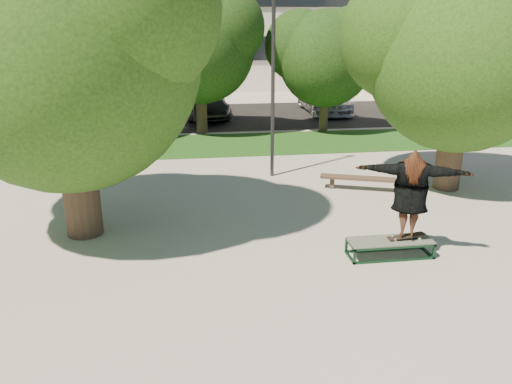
{
  "coord_description": "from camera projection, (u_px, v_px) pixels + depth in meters",
  "views": [
    {
      "loc": [
        -1.71,
        -10.4,
        4.8
      ],
      "look_at": [
        -0.15,
        0.6,
        0.98
      ],
      "focal_mm": 35.0,
      "sensor_mm": 36.0,
      "label": 1
    }
  ],
  "objects": [
    {
      "name": "car_silver_b",
      "position": [
        324.0,
        98.0,
        27.51
      ],
      "size": [
        2.24,
        5.38,
        1.55
      ],
      "primitive_type": "imported",
      "rotation": [
        0.0,
        0.0,
        -0.01
      ],
      "color": "#B4B4B9",
      "rests_on": "asphalt_strip"
    },
    {
      "name": "lamppost",
      "position": [
        273.0,
        78.0,
        15.32
      ],
      "size": [
        0.25,
        0.15,
        6.11
      ],
      "color": "#2D2D30",
      "rests_on": "ground"
    },
    {
      "name": "bg_tree_right",
      "position": [
        324.0,
        53.0,
        21.81
      ],
      "size": [
        5.04,
        4.31,
        5.43
      ],
      "color": "#38281E",
      "rests_on": "ground"
    },
    {
      "name": "car_dark",
      "position": [
        204.0,
        104.0,
        25.75
      ],
      "size": [
        2.11,
        4.67,
        1.49
      ],
      "primitive_type": "imported",
      "rotation": [
        0.0,
        0.0,
        0.12
      ],
      "color": "black",
      "rests_on": "asphalt_strip"
    },
    {
      "name": "tree_right",
      "position": [
        459.0,
        48.0,
        13.87
      ],
      "size": [
        6.24,
        5.33,
        6.51
      ],
      "color": "#38281E",
      "rests_on": "ground"
    },
    {
      "name": "car_silver_a",
      "position": [
        62.0,
        110.0,
        24.03
      ],
      "size": [
        1.79,
        4.24,
        1.43
      ],
      "primitive_type": "imported",
      "rotation": [
        0.0,
        0.0,
        0.02
      ],
      "color": "silver",
      "rests_on": "asphalt_strip"
    },
    {
      "name": "side_building",
      "position": [
        480.0,
        34.0,
        33.22
      ],
      "size": [
        15.0,
        10.0,
        8.0
      ],
      "primitive_type": "cube",
      "color": "beige",
      "rests_on": "ground"
    },
    {
      "name": "grass_strip",
      "position": [
        253.0,
        144.0,
        20.55
      ],
      "size": [
        30.0,
        4.0,
        0.02
      ],
      "primitive_type": "cube",
      "color": "#154413",
      "rests_on": "ground"
    },
    {
      "name": "skater_rig",
      "position": [
        411.0,
        194.0,
        10.35
      ],
      "size": [
        2.4,
        1.45,
        1.97
      ],
      "rotation": [
        0.0,
        0.0,
        2.76
      ],
      "color": "white",
      "rests_on": "grind_box"
    },
    {
      "name": "asphalt_strip",
      "position": [
        218.0,
        116.0,
        26.51
      ],
      "size": [
        40.0,
        8.0,
        0.01
      ],
      "primitive_type": "cube",
      "color": "black",
      "rests_on": "ground"
    },
    {
      "name": "bench",
      "position": [
        366.0,
        179.0,
        14.81
      ],
      "size": [
        2.63,
        1.25,
        0.41
      ],
      "rotation": [
        0.0,
        0.0,
        -0.35
      ],
      "color": "#48372B",
      "rests_on": "ground"
    },
    {
      "name": "ground",
      "position": [
        266.0,
        240.0,
        11.53
      ],
      "size": [
        120.0,
        120.0,
        0.0
      ],
      "primitive_type": "plane",
      "color": "#9F9B92",
      "rests_on": "ground"
    },
    {
      "name": "car_grey",
      "position": [
        207.0,
        104.0,
        26.14
      ],
      "size": [
        2.25,
        4.73,
        1.3
      ],
      "primitive_type": "imported",
      "rotation": [
        0.0,
        0.0,
        0.02
      ],
      "color": "slate",
      "rests_on": "asphalt_strip"
    },
    {
      "name": "bg_tree_left",
      "position": [
        59.0,
        49.0,
        19.81
      ],
      "size": [
        5.28,
        4.51,
        5.77
      ],
      "color": "#38281E",
      "rests_on": "ground"
    },
    {
      "name": "tree_left",
      "position": [
        59.0,
        40.0,
        10.54
      ],
      "size": [
        6.96,
        5.95,
        7.12
      ],
      "color": "#38281E",
      "rests_on": "ground"
    },
    {
      "name": "grind_box",
      "position": [
        390.0,
        248.0,
        10.7
      ],
      "size": [
        1.8,
        0.6,
        0.38
      ],
      "color": "#11341F",
      "rests_on": "ground"
    },
    {
      "name": "bg_tree_mid",
      "position": [
        197.0,
        40.0,
        21.39
      ],
      "size": [
        5.76,
        4.92,
        6.24
      ],
      "color": "#38281E",
      "rests_on": "ground"
    }
  ]
}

